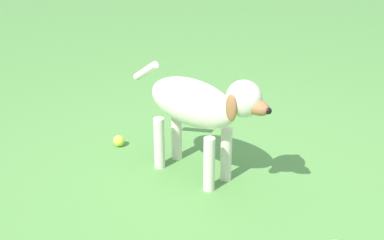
# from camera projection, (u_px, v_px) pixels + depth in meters

# --- Properties ---
(ground) EXTENTS (14.00, 14.00, 0.00)m
(ground) POSITION_uv_depth(u_px,v_px,m) (217.00, 196.00, 2.67)
(ground) COLOR #548C42
(dog) EXTENTS (0.26, 0.88, 0.60)m
(dog) POSITION_uv_depth(u_px,v_px,m) (200.00, 107.00, 2.69)
(dog) COLOR silver
(dog) RESTS_ON ground
(tennis_ball_0) EXTENTS (0.07, 0.07, 0.07)m
(tennis_ball_0) POSITION_uv_depth(u_px,v_px,m) (119.00, 141.00, 3.15)
(tennis_ball_0) COLOR #C7E341
(tennis_ball_0) RESTS_ON ground
(tennis_ball_2) EXTENTS (0.07, 0.07, 0.07)m
(tennis_ball_2) POSITION_uv_depth(u_px,v_px,m) (227.00, 113.00, 3.52)
(tennis_ball_2) COLOR #CFDB35
(tennis_ball_2) RESTS_ON ground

